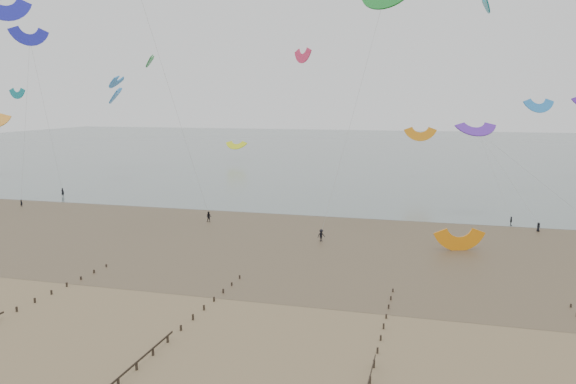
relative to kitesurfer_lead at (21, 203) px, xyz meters
name	(u,v)px	position (x,y,z in m)	size (l,w,h in m)	color
ground	(161,312)	(53.55, -43.64, -0.75)	(500.00, 500.00, 0.00)	brown
sea_and_shore	(240,232)	(49.47, -9.23, -0.74)	(500.00, 665.00, 0.03)	#475654
kitesurfer_lead	(21,203)	(0.00, 0.00, 0.00)	(0.55, 0.36, 1.50)	black
kitesurfers	(417,222)	(76.84, 2.26, 0.14)	(124.57, 25.19, 1.90)	black
grounded_kite	(459,250)	(83.16, -11.58, -0.75)	(6.07, 3.18, 4.62)	orange
kites_airborne	(240,89)	(31.56, 41.13, 22.85)	(249.79, 112.88, 40.07)	#292CE0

